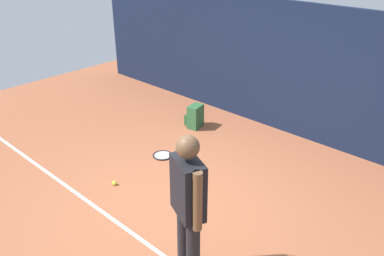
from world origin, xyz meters
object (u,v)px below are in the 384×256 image
at_px(tennis_ball_near_player, 114,183).
at_px(backpack, 195,117).
at_px(tennis_player, 188,204).
at_px(tennis_racket, 164,155).

bearing_deg(tennis_ball_near_player, backpack, 101.42).
relative_size(tennis_player, tennis_racket, 2.96).
height_order(tennis_player, tennis_racket, tennis_player).
bearing_deg(backpack, tennis_racket, 6.34).
xyz_separation_m(tennis_racket, backpack, (-0.37, 1.14, 0.20)).
bearing_deg(tennis_ball_near_player, tennis_racket, 94.17).
relative_size(tennis_racket, tennis_ball_near_player, 8.71).
bearing_deg(tennis_player, tennis_racket, -14.06).
relative_size(tennis_player, tennis_ball_near_player, 25.76).
height_order(tennis_player, tennis_ball_near_player, tennis_player).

